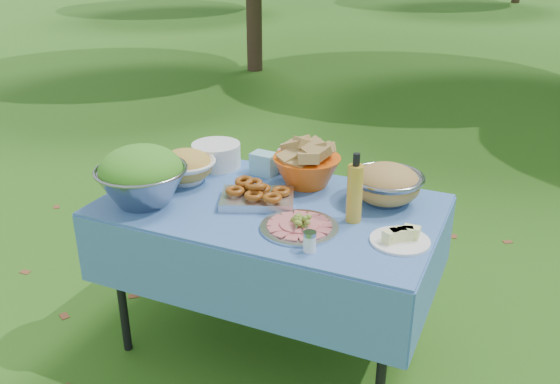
% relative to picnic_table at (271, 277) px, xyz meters
% --- Properties ---
extents(ground, '(80.00, 80.00, 0.00)m').
position_rel_picnic_table_xyz_m(ground, '(0.00, 0.00, -0.38)').
color(ground, '#1A3B0A').
rests_on(ground, ground).
extents(picnic_table, '(1.46, 0.86, 0.76)m').
position_rel_picnic_table_xyz_m(picnic_table, '(0.00, 0.00, 0.00)').
color(picnic_table, '#7BBFEC').
rests_on(picnic_table, ground).
extents(salad_bowl, '(0.43, 0.43, 0.26)m').
position_rel_picnic_table_xyz_m(salad_bowl, '(-0.51, -0.22, 0.51)').
color(salad_bowl, gray).
rests_on(salad_bowl, picnic_table).
extents(pasta_bowl_white, '(0.29, 0.29, 0.16)m').
position_rel_picnic_table_xyz_m(pasta_bowl_white, '(-0.47, 0.06, 0.46)').
color(pasta_bowl_white, white).
rests_on(pasta_bowl_white, picnic_table).
extents(plate_stack, '(0.25, 0.25, 0.12)m').
position_rel_picnic_table_xyz_m(plate_stack, '(-0.44, 0.30, 0.44)').
color(plate_stack, white).
rests_on(plate_stack, picnic_table).
extents(wipes_box, '(0.13, 0.10, 0.11)m').
position_rel_picnic_table_xyz_m(wipes_box, '(-0.17, 0.30, 0.43)').
color(wipes_box, '#90D1DB').
rests_on(wipes_box, picnic_table).
extents(sanitizer_bottle, '(0.05, 0.05, 0.15)m').
position_rel_picnic_table_xyz_m(sanitizer_bottle, '(-0.10, 0.36, 0.45)').
color(sanitizer_bottle, pink).
rests_on(sanitizer_bottle, picnic_table).
extents(bread_bowl, '(0.42, 0.42, 0.21)m').
position_rel_picnic_table_xyz_m(bread_bowl, '(0.07, 0.26, 0.49)').
color(bread_bowl, '#E95810').
rests_on(bread_bowl, picnic_table).
extents(pasta_bowl_steel, '(0.38, 0.38, 0.17)m').
position_rel_picnic_table_xyz_m(pasta_bowl_steel, '(0.45, 0.23, 0.47)').
color(pasta_bowl_steel, gray).
rests_on(pasta_bowl_steel, picnic_table).
extents(fried_tray, '(0.38, 0.33, 0.07)m').
position_rel_picnic_table_xyz_m(fried_tray, '(-0.06, -0.02, 0.42)').
color(fried_tray, silver).
rests_on(fried_tray, picnic_table).
extents(charcuterie_platter, '(0.42, 0.42, 0.07)m').
position_rel_picnic_table_xyz_m(charcuterie_platter, '(0.21, -0.17, 0.42)').
color(charcuterie_platter, silver).
rests_on(charcuterie_platter, picnic_table).
extents(oil_bottle, '(0.08, 0.08, 0.30)m').
position_rel_picnic_table_xyz_m(oil_bottle, '(0.38, -0.01, 0.53)').
color(oil_bottle, gold).
rests_on(oil_bottle, picnic_table).
extents(cheese_plate, '(0.26, 0.26, 0.06)m').
position_rel_picnic_table_xyz_m(cheese_plate, '(0.60, -0.11, 0.41)').
color(cheese_plate, white).
rests_on(cheese_plate, picnic_table).
extents(shaker, '(0.05, 0.05, 0.08)m').
position_rel_picnic_table_xyz_m(shaker, '(0.31, -0.32, 0.42)').
color(shaker, white).
rests_on(shaker, picnic_table).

